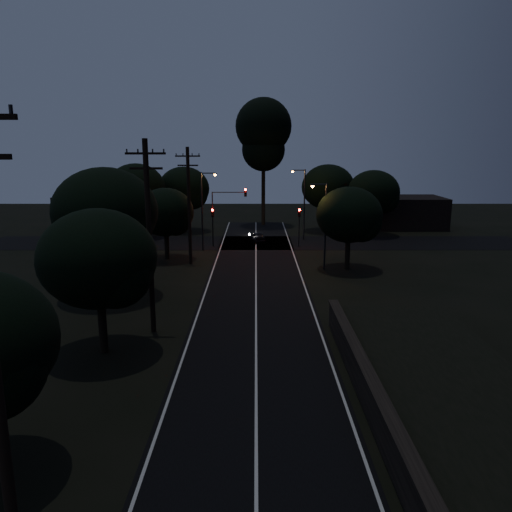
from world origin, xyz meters
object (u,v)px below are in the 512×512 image
object	(u,v)px
streetlight_b	(303,199)
car	(257,237)
utility_pole_far	(189,204)
tall_pine	(264,134)
signal_right	(299,220)
signal_mast	(228,206)
utility_pole_mid	(149,235)
streetlight_c	(324,220)
signal_left	(213,220)
streetlight_a	(204,206)

from	to	relation	value
streetlight_b	car	distance (m)	6.70
utility_pole_far	tall_pine	world-z (taller)	tall_pine
signal_right	car	size ratio (longest dim) A/B	1.23
signal_mast	utility_pole_far	bearing A→B (deg)	-111.11
car	tall_pine	bearing A→B (deg)	-106.70
utility_pole_far	signal_mast	xyz separation A→B (m)	(3.09, 7.99, -1.15)
utility_pole_mid	streetlight_c	bearing A→B (deg)	51.74
tall_pine	signal_left	distance (m)	18.51
streetlight_c	car	bearing A→B (deg)	114.16
utility_pole_far	signal_left	world-z (taller)	utility_pole_far
tall_pine	streetlight_b	bearing A→B (deg)	-68.62
signal_mast	streetlight_a	xyz separation A→B (m)	(-2.39, -1.99, 0.30)
signal_mast	streetlight_a	bearing A→B (deg)	-140.23
utility_pole_far	streetlight_b	size ratio (longest dim) A/B	1.31
utility_pole_far	streetlight_b	world-z (taller)	utility_pole_far
utility_pole_mid	tall_pine	size ratio (longest dim) A/B	0.66
signal_right	signal_mast	xyz separation A→B (m)	(-7.51, 0.00, 1.50)
utility_pole_far	streetlight_c	size ratio (longest dim) A/B	1.40
utility_pole_mid	signal_mast	world-z (taller)	utility_pole_mid
utility_pole_mid	signal_mast	xyz separation A→B (m)	(3.09, 24.99, -1.40)
utility_pole_far	tall_pine	bearing A→B (deg)	73.07
tall_pine	signal_mast	bearing A→B (deg)	-104.62
streetlight_c	signal_mast	bearing A→B (deg)	131.19
signal_left	signal_right	bearing A→B (deg)	0.00
signal_mast	streetlight_c	distance (m)	13.28
utility_pole_mid	streetlight_a	distance (m)	23.04
signal_left	signal_right	world-z (taller)	same
utility_pole_far	signal_left	xyz separation A→B (m)	(1.40, 7.99, -2.65)
utility_pole_mid	streetlight_a	xyz separation A→B (m)	(0.69, 23.00, -1.10)
utility_pole_far	streetlight_a	size ratio (longest dim) A/B	1.31
tall_pine	car	distance (m)	16.92
streetlight_a	signal_right	bearing A→B (deg)	11.34
utility_pole_mid	utility_pole_far	distance (m)	17.00
tall_pine	streetlight_c	world-z (taller)	tall_pine
signal_mast	car	bearing A→B (deg)	40.82
streetlight_b	signal_left	bearing A→B (deg)	-157.95
utility_pole_mid	signal_left	distance (m)	25.19
utility_pole_mid	signal_left	size ratio (longest dim) A/B	2.68
signal_left	streetlight_b	world-z (taller)	streetlight_b
tall_pine	utility_pole_mid	bearing A→B (deg)	-99.93
signal_right	streetlight_a	size ratio (longest dim) A/B	0.51
utility_pole_mid	car	xyz separation A→B (m)	(6.16, 27.65, -5.17)
tall_pine	signal_right	xyz separation A→B (m)	(3.60, -15.01, -9.26)
streetlight_b	signal_mast	bearing A→B (deg)	-154.01
signal_left	streetlight_a	size ratio (longest dim) A/B	0.51
tall_pine	streetlight_a	world-z (taller)	tall_pine
signal_left	streetlight_a	bearing A→B (deg)	-109.59
streetlight_a	streetlight_c	size ratio (longest dim) A/B	1.07
signal_right	utility_pole_far	bearing A→B (deg)	-143.00
streetlight_b	utility_pole_far	bearing A→B (deg)	-133.30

